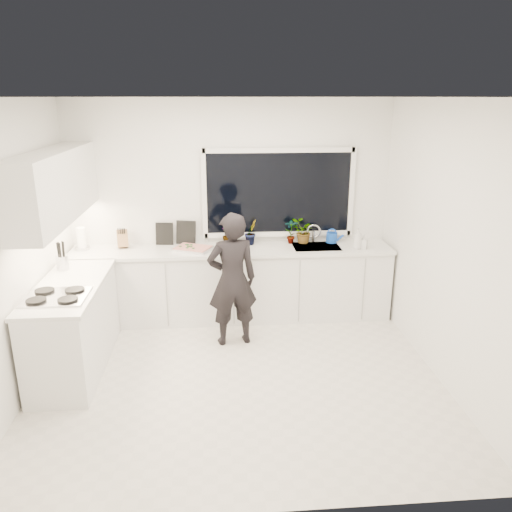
{
  "coord_description": "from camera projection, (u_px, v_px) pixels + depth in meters",
  "views": [
    {
      "loc": [
        -0.18,
        -4.44,
        2.7
      ],
      "look_at": [
        0.21,
        0.4,
        1.15
      ],
      "focal_mm": 35.0,
      "sensor_mm": 36.0,
      "label": 1
    }
  ],
  "objects": [
    {
      "name": "stovetop",
      "position": [
        56.0,
        296.0,
        4.64
      ],
      "size": [
        0.56,
        0.48,
        0.03
      ],
      "primitive_type": "cube",
      "color": "black",
      "rests_on": "countertop_left"
    },
    {
      "name": "floor",
      "position": [
        239.0,
        377.0,
        5.05
      ],
      "size": [
        4.0,
        3.5,
        0.02
      ],
      "primitive_type": "cube",
      "color": "beige",
      "rests_on": "ground"
    },
    {
      "name": "herb_plants",
      "position": [
        279.0,
        232.0,
        6.3
      ],
      "size": [
        1.19,
        0.27,
        0.31
      ],
      "color": "#26662D",
      "rests_on": "countertop_back"
    },
    {
      "name": "wall_back",
      "position": [
        231.0,
        209.0,
        6.31
      ],
      "size": [
        4.0,
        0.02,
        2.7
      ],
      "primitive_type": "cube",
      "color": "white",
      "rests_on": "ground"
    },
    {
      "name": "faucet",
      "position": [
        314.0,
        234.0,
        6.38
      ],
      "size": [
        0.03,
        0.03,
        0.22
      ],
      "primitive_type": "cylinder",
      "color": "silver",
      "rests_on": "countertop_back"
    },
    {
      "name": "picture_frame_small",
      "position": [
        186.0,
        232.0,
        6.28
      ],
      "size": [
        0.25,
        0.08,
        0.3
      ],
      "primitive_type": "cube",
      "rotation": [
        0.0,
        0.0,
        -0.25
      ],
      "color": "black",
      "rests_on": "countertop_back"
    },
    {
      "name": "utensil_crock",
      "position": [
        62.0,
        263.0,
        5.36
      ],
      "size": [
        0.17,
        0.17,
        0.16
      ],
      "primitive_type": "cylinder",
      "rotation": [
        0.0,
        0.0,
        0.43
      ],
      "color": "silver",
      "rests_on": "countertop_left"
    },
    {
      "name": "wall_left",
      "position": [
        14.0,
        254.0,
        4.48
      ],
      "size": [
        0.02,
        3.5,
        2.7
      ],
      "primitive_type": "cube",
      "color": "white",
      "rests_on": "ground"
    },
    {
      "name": "watering_can",
      "position": [
        332.0,
        237.0,
        6.37
      ],
      "size": [
        0.18,
        0.18,
        0.13
      ],
      "primitive_type": "cylinder",
      "rotation": [
        0.0,
        0.0,
        0.36
      ],
      "color": "#1346BA",
      "rests_on": "countertop_back"
    },
    {
      "name": "pizza_tray",
      "position": [
        193.0,
        249.0,
        6.08
      ],
      "size": [
        0.53,
        0.48,
        0.03
      ],
      "primitive_type": "cube",
      "rotation": [
        0.0,
        0.0,
        -0.43
      ],
      "color": "#B8B9BD",
      "rests_on": "countertop_back"
    },
    {
      "name": "upper_cabinets",
      "position": [
        56.0,
        186.0,
        5.01
      ],
      "size": [
        0.34,
        2.1,
        0.7
      ],
      "primitive_type": "cube",
      "color": "white",
      "rests_on": "wall_left"
    },
    {
      "name": "countertop_left",
      "position": [
        69.0,
        286.0,
        4.98
      ],
      "size": [
        0.62,
        1.6,
        0.04
      ],
      "primitive_type": "cube",
      "color": "silver",
      "rests_on": "base_cabinets_left"
    },
    {
      "name": "pizza",
      "position": [
        193.0,
        247.0,
        6.07
      ],
      "size": [
        0.48,
        0.43,
        0.01
      ],
      "primitive_type": "cube",
      "rotation": [
        0.0,
        0.0,
        -0.43
      ],
      "color": "red",
      "rests_on": "pizza_tray"
    },
    {
      "name": "ceiling",
      "position": [
        235.0,
        96.0,
        4.22
      ],
      "size": [
        4.0,
        3.5,
        0.02
      ],
      "primitive_type": "cube",
      "color": "white",
      "rests_on": "wall_back"
    },
    {
      "name": "knife_block",
      "position": [
        123.0,
        239.0,
        6.14
      ],
      "size": [
        0.15,
        0.13,
        0.22
      ],
      "primitive_type": "cube",
      "rotation": [
        0.0,
        0.0,
        0.21
      ],
      "color": "olive",
      "rests_on": "countertop_back"
    },
    {
      "name": "person",
      "position": [
        232.0,
        280.0,
        5.53
      ],
      "size": [
        0.61,
        0.46,
        1.53
      ],
      "primitive_type": "imported",
      "rotation": [
        0.0,
        0.0,
        3.32
      ],
      "color": "black",
      "rests_on": "floor"
    },
    {
      "name": "soap_bottles",
      "position": [
        359.0,
        239.0,
        6.08
      ],
      "size": [
        0.2,
        0.14,
        0.27
      ],
      "color": "#D8BF66",
      "rests_on": "countertop_back"
    },
    {
      "name": "countertop_back",
      "position": [
        232.0,
        250.0,
        6.14
      ],
      "size": [
        3.94,
        0.62,
        0.04
      ],
      "primitive_type": "cube",
      "color": "silver",
      "rests_on": "base_cabinets_back"
    },
    {
      "name": "sink",
      "position": [
        316.0,
        250.0,
        6.24
      ],
      "size": [
        0.58,
        0.42,
        0.14
      ],
      "primitive_type": "cube",
      "color": "silver",
      "rests_on": "countertop_back"
    },
    {
      "name": "window",
      "position": [
        279.0,
        193.0,
        6.26
      ],
      "size": [
        1.8,
        0.02,
        1.0
      ],
      "primitive_type": "cube",
      "color": "black",
      "rests_on": "wall_back"
    },
    {
      "name": "base_cabinets_left",
      "position": [
        74.0,
        328.0,
        5.12
      ],
      "size": [
        0.58,
        1.6,
        0.88
      ],
      "primitive_type": "cube",
      "color": "white",
      "rests_on": "floor"
    },
    {
      "name": "wall_right",
      "position": [
        446.0,
        244.0,
        4.79
      ],
      "size": [
        0.02,
        3.5,
        2.7
      ],
      "primitive_type": "cube",
      "color": "white",
      "rests_on": "ground"
    },
    {
      "name": "base_cabinets_back",
      "position": [
        233.0,
        285.0,
        6.29
      ],
      "size": [
        3.92,
        0.58,
        0.88
      ],
      "primitive_type": "cube",
      "color": "white",
      "rests_on": "floor"
    },
    {
      "name": "picture_frame_large",
      "position": [
        164.0,
        234.0,
        6.27
      ],
      "size": [
        0.22,
        0.04,
        0.28
      ],
      "primitive_type": "cube",
      "rotation": [
        0.0,
        0.0,
        -0.1
      ],
      "color": "black",
      "rests_on": "countertop_back"
    },
    {
      "name": "paper_towel_roll",
      "position": [
        82.0,
        239.0,
        6.06
      ],
      "size": [
        0.12,
        0.12,
        0.26
      ],
      "primitive_type": "cylinder",
      "rotation": [
        0.0,
        0.0,
        -0.1
      ],
      "color": "white",
      "rests_on": "countertop_back"
    }
  ]
}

